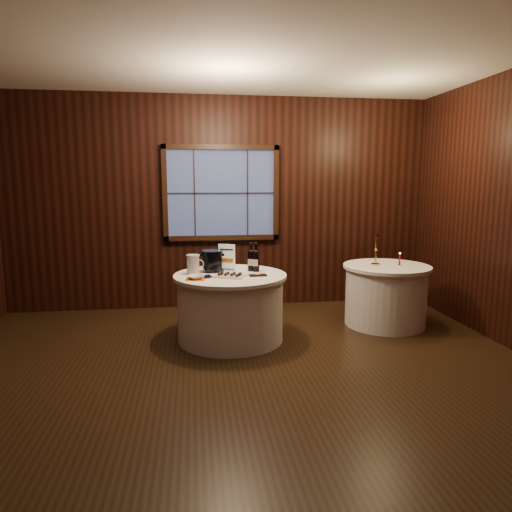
{
  "coord_description": "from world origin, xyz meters",
  "views": [
    {
      "loc": [
        -0.4,
        -4.06,
        1.79
      ],
      "look_at": [
        0.28,
        0.9,
        0.99
      ],
      "focal_mm": 32.0,
      "sensor_mm": 36.0,
      "label": 1
    }
  ],
  "objects": [
    {
      "name": "glass_pitcher",
      "position": [
        -0.41,
        1.08,
        0.88
      ],
      "size": [
        0.2,
        0.15,
        0.22
      ],
      "rotation": [
        0.0,
        0.0,
        -0.14
      ],
      "color": "silver",
      "rests_on": "main_table"
    },
    {
      "name": "main_table",
      "position": [
        0.0,
        1.0,
        0.39
      ],
      "size": [
        1.28,
        1.28,
        0.77
      ],
      "color": "white",
      "rests_on": "ground"
    },
    {
      "name": "side_table",
      "position": [
        2.0,
        1.3,
        0.39
      ],
      "size": [
        1.08,
        1.08,
        0.77
      ],
      "color": "white",
      "rests_on": "ground"
    },
    {
      "name": "ground",
      "position": [
        0.0,
        0.0,
        0.0
      ],
      "size": [
        6.0,
        6.0,
        0.0
      ],
      "primitive_type": "plane",
      "color": "black",
      "rests_on": "ground"
    },
    {
      "name": "brass_candlestick",
      "position": [
        1.86,
        1.33,
        0.91
      ],
      "size": [
        0.11,
        0.11,
        0.39
      ],
      "color": "gold",
      "rests_on": "side_table"
    },
    {
      "name": "chocolate_box",
      "position": [
        0.3,
        0.86,
        0.78
      ],
      "size": [
        0.2,
        0.11,
        0.02
      ],
      "primitive_type": "cube",
      "rotation": [
        0.0,
        0.0,
        0.07
      ],
      "color": "black",
      "rests_on": "main_table"
    },
    {
      "name": "ice_bucket",
      "position": [
        -0.19,
        1.17,
        0.9
      ],
      "size": [
        0.25,
        0.25,
        0.25
      ],
      "color": "black",
      "rests_on": "main_table"
    },
    {
      "name": "red_candle",
      "position": [
        2.15,
        1.26,
        0.84
      ],
      "size": [
        0.04,
        0.04,
        0.17
      ],
      "color": "gold",
      "rests_on": "side_table"
    },
    {
      "name": "grape_bunch",
      "position": [
        -0.25,
        0.81,
        0.79
      ],
      "size": [
        0.16,
        0.09,
        0.04
      ],
      "rotation": [
        0.0,
        0.0,
        0.34
      ],
      "color": "black",
      "rests_on": "main_table"
    },
    {
      "name": "port_bottle_left",
      "position": [
        0.26,
        1.16,
        0.92
      ],
      "size": [
        0.08,
        0.09,
        0.34
      ],
      "rotation": [
        0.0,
        0.0,
        -0.34
      ],
      "color": "black",
      "rests_on": "main_table"
    },
    {
      "name": "orange_napkin",
      "position": [
        -0.39,
        0.78,
        0.77
      ],
      "size": [
        0.23,
        0.23,
        0.0
      ],
      "primitive_type": "cube",
      "rotation": [
        0.0,
        0.0,
        -0.14
      ],
      "color": "#DA5512",
      "rests_on": "main_table"
    },
    {
      "name": "sign_stand",
      "position": [
        -0.02,
        1.23,
        0.88
      ],
      "size": [
        0.19,
        0.15,
        0.32
      ],
      "rotation": [
        0.0,
        0.0,
        -0.35
      ],
      "color": "#B3B3BA",
      "rests_on": "main_table"
    },
    {
      "name": "cracker_bowl",
      "position": [
        -0.39,
        0.78,
        0.79
      ],
      "size": [
        0.21,
        0.21,
        0.04
      ],
      "primitive_type": "imported",
      "rotation": [
        0.0,
        0.0,
        0.39
      ],
      "color": "white",
      "rests_on": "orange_napkin"
    },
    {
      "name": "chocolate_plate",
      "position": [
        -0.01,
        0.85,
        0.79
      ],
      "size": [
        0.4,
        0.34,
        0.05
      ],
      "rotation": [
        0.0,
        0.0,
        -0.43
      ],
      "color": "white",
      "rests_on": "main_table"
    },
    {
      "name": "back_wall",
      "position": [
        0.0,
        2.48,
        1.54
      ],
      "size": [
        6.0,
        0.1,
        3.0
      ],
      "color": "black",
      "rests_on": "ground"
    },
    {
      "name": "port_bottle_right",
      "position": [
        0.31,
        1.12,
        0.92
      ],
      "size": [
        0.08,
        0.09,
        0.34
      ],
      "rotation": [
        0.0,
        0.0,
        -0.31
      ],
      "color": "black",
      "rests_on": "main_table"
    }
  ]
}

